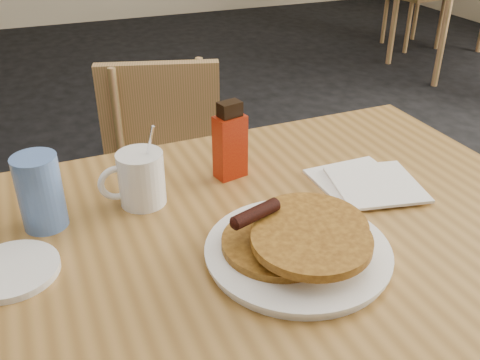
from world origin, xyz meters
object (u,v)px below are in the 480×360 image
Objects in this scene: main_table at (250,248)px; pancake_plate at (298,244)px; coffee_mug at (140,178)px; syrup_bottle at (230,143)px; chair_main_far at (171,174)px; blue_tumbler at (40,192)px.

main_table is 0.13m from pancake_plate.
pancake_plate is at bearing -57.88° from coffee_mug.
coffee_mug is 1.00× the size of syrup_bottle.
coffee_mug reaches higher than chair_main_far.
syrup_bottle is at bearing -73.36° from chair_main_far.
syrup_bottle reaches higher than blue_tumbler.
chair_main_far reaches higher than main_table.
chair_main_far is (0.03, 0.71, -0.22)m from main_table.
main_table is 1.55× the size of chair_main_far.
blue_tumbler reaches higher than main_table.
pancake_plate reaches higher than chair_main_far.
main_table is at bearing -76.68° from chair_main_far.
blue_tumbler is (-0.38, -0.05, -0.01)m from syrup_bottle.
pancake_plate is 0.34m from coffee_mug.
syrup_bottle is 0.38m from blue_tumbler.
coffee_mug is (-0.19, -0.55, 0.32)m from chair_main_far.
blue_tumbler is (-0.39, 0.25, 0.05)m from pancake_plate.
main_table is 0.24m from syrup_bottle.
chair_main_far is at bearing 56.63° from blue_tumbler.
main_table is 7.66× the size of coffee_mug.
blue_tumbler is at bearing 155.77° from main_table.
blue_tumbler is at bearing 146.73° from pancake_plate.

